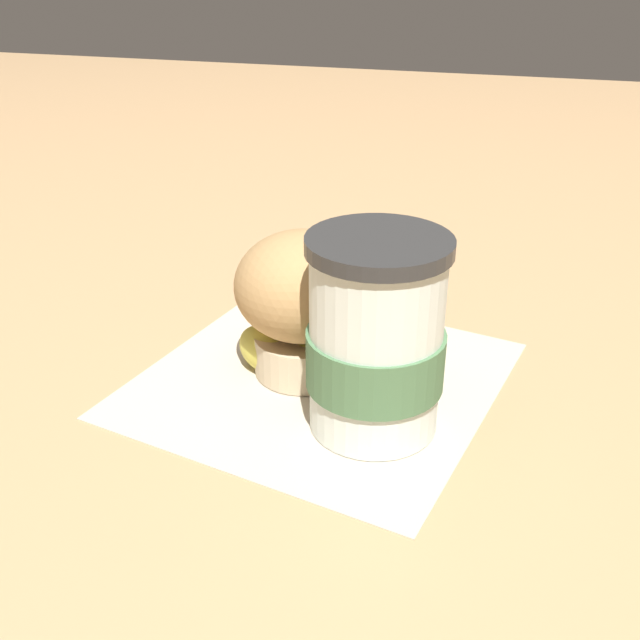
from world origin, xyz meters
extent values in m
plane|color=tan|center=(0.00, 0.00, 0.00)|extent=(3.00, 3.00, 0.00)
cube|color=beige|center=(0.00, 0.00, 0.00)|extent=(0.31, 0.31, 0.00)
cylinder|color=silver|center=(-0.05, 0.05, 0.07)|extent=(0.09, 0.09, 0.13)
cylinder|color=#2D2D2D|center=(-0.05, 0.05, 0.14)|extent=(0.10, 0.10, 0.01)
cylinder|color=#4C754C|center=(-0.05, 0.05, 0.05)|extent=(0.09, 0.09, 0.04)
cylinder|color=beige|center=(0.02, -0.01, 0.02)|extent=(0.08, 0.08, 0.03)
ellipsoid|color=#AD8451|center=(0.02, -0.01, 0.08)|extent=(0.10, 0.10, 0.08)
ellipsoid|color=#D6CC4C|center=(0.05, 0.00, 0.02)|extent=(0.06, 0.05, 0.04)
ellipsoid|color=#D6CC4C|center=(0.00, 0.00, 0.02)|extent=(0.06, 0.04, 0.04)
ellipsoid|color=brown|center=(-0.05, -0.02, 0.02)|extent=(0.06, 0.05, 0.04)
cube|color=tan|center=(-0.03, -0.17, 0.00)|extent=(0.03, 0.11, 0.00)
camera|label=1|loc=(-0.14, 0.48, 0.31)|focal=42.00mm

